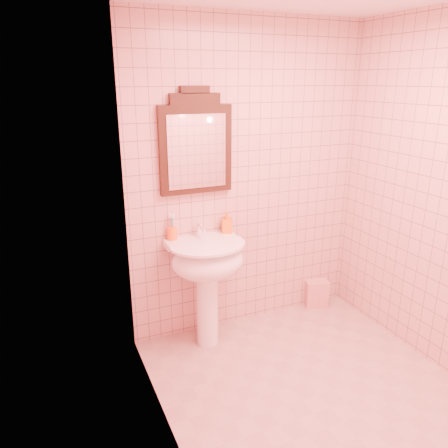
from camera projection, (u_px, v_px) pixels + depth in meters
name	position (u px, v px, depth m)	size (l,w,h in m)	color
floor	(317.00, 394.00, 2.96)	(2.20, 2.20, 0.00)	tan
back_wall	(248.00, 181.00, 3.52)	(2.00, 0.02, 2.50)	#D69F95
pedestal_sink	(207.00, 268.00, 3.33)	(0.58, 0.58, 0.86)	white
faucet	(200.00, 230.00, 3.37)	(0.04, 0.16, 0.11)	white
mirror	(196.00, 145.00, 3.23)	(0.56, 0.06, 0.78)	black
toothbrush_cup	(172.00, 233.00, 3.33)	(0.08, 0.08, 0.18)	orange
soap_dispenser	(227.00, 222.00, 3.47)	(0.08, 0.08, 0.18)	orange
towel	(316.00, 293.00, 4.09)	(0.20, 0.14, 0.25)	tan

